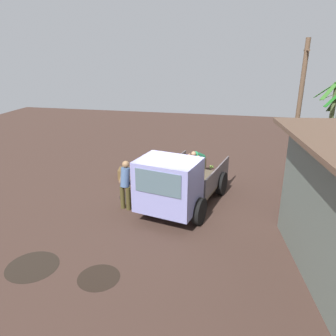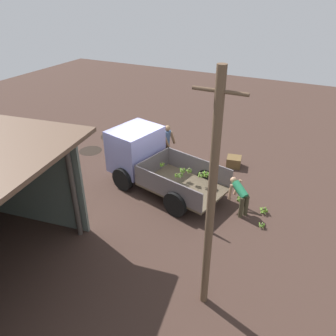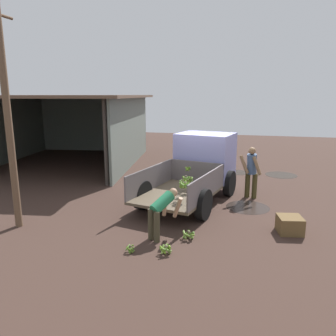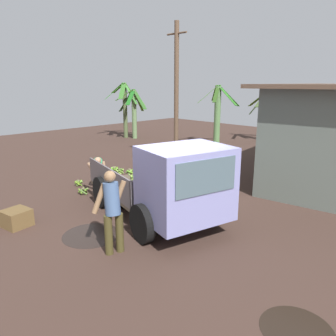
# 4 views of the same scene
# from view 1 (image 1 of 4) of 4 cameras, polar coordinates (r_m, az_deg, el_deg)

# --- Properties ---
(ground) EXTENTS (36.00, 36.00, 0.00)m
(ground) POSITION_cam_1_polar(r_m,az_deg,el_deg) (11.26, 1.39, -7.84)
(ground) COLOR #3E2B24
(mud_patch_0) EXTENTS (1.34, 1.34, 0.01)m
(mud_patch_0) POSITION_cam_1_polar(r_m,az_deg,el_deg) (9.46, -22.53, -15.55)
(mud_patch_0) COLOR black
(mud_patch_0) RESTS_ON ground
(mud_patch_1) EXTENTS (1.04, 1.04, 0.01)m
(mud_patch_1) POSITION_cam_1_polar(r_m,az_deg,el_deg) (8.61, -11.96, -18.16)
(mud_patch_1) COLOR black
(mud_patch_1) RESTS_ON ground
(mud_patch_2) EXTENTS (1.32, 1.32, 0.01)m
(mud_patch_2) POSITION_cam_1_polar(r_m,az_deg,el_deg) (12.49, -5.44, -4.94)
(mud_patch_2) COLOR black
(mud_patch_2) RESTS_ON ground
(cargo_truck) EXTENTS (4.75, 2.88, 2.08)m
(cargo_truck) POSITION_cam_1_polar(r_m,az_deg,el_deg) (10.70, 1.03, -2.92)
(cargo_truck) COLOR brown
(cargo_truck) RESTS_ON ground
(utility_pole) EXTENTS (1.00, 0.18, 5.66)m
(utility_pole) POSITION_cam_1_polar(r_m,az_deg,el_deg) (14.13, 21.74, 8.99)
(utility_pole) COLOR brown
(utility_pole) RESTS_ON ground
(banana_palm_4) EXTENTS (2.22, 2.32, 3.42)m
(banana_palm_4) POSITION_cam_1_polar(r_m,az_deg,el_deg) (22.32, 26.78, 9.26)
(banana_palm_4) COLOR #4F5E38
(banana_palm_4) RESTS_ON ground
(person_foreground_visitor) EXTENTS (0.53, 0.77, 1.73)m
(person_foreground_visitor) POSITION_cam_1_polar(r_m,az_deg,el_deg) (11.27, -7.39, -2.55)
(person_foreground_visitor) COLOR #413A1B
(person_foreground_visitor) RESTS_ON ground
(person_worker_loading) EXTENTS (0.79, 0.83, 1.17)m
(person_worker_loading) POSITION_cam_1_polar(r_m,az_deg,el_deg) (14.34, 5.47, 1.49)
(person_worker_loading) COLOR #3E3826
(person_worker_loading) RESTS_ON ground
(banana_bunch_on_ground_0) EXTENTS (0.20, 0.22, 0.17)m
(banana_bunch_on_ground_0) POSITION_cam_1_polar(r_m,az_deg,el_deg) (15.36, 7.56, 0.24)
(banana_bunch_on_ground_0) COLOR #4D4532
(banana_bunch_on_ground_0) RESTS_ON ground
(banana_bunch_on_ground_1) EXTENTS (0.30, 0.30, 0.22)m
(banana_bunch_on_ground_1) POSITION_cam_1_polar(r_m,az_deg,el_deg) (15.32, 4.62, 0.40)
(banana_bunch_on_ground_1) COLOR brown
(banana_bunch_on_ground_1) RESTS_ON ground
(banana_bunch_on_ground_2) EXTENTS (0.32, 0.32, 0.22)m
(banana_bunch_on_ground_2) POSITION_cam_1_polar(r_m,az_deg,el_deg) (14.56, 2.82, -0.65)
(banana_bunch_on_ground_2) COLOR brown
(banana_bunch_on_ground_2) RESTS_ON ground
(wooden_crate_0) EXTENTS (0.68, 0.68, 0.42)m
(wooden_crate_0) POSITION_cam_1_polar(r_m,az_deg,el_deg) (14.20, -7.40, -0.94)
(wooden_crate_0) COLOR brown
(wooden_crate_0) RESTS_ON ground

